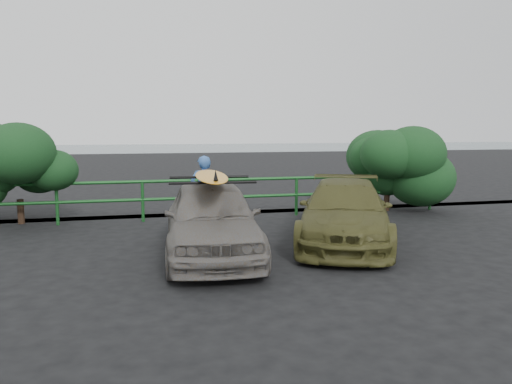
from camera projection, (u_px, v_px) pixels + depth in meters
ground at (213, 276)px, 7.83m from camera, size 80.00×80.00×0.00m
ocean at (146, 146)px, 65.73m from camera, size 200.00×200.00×0.00m
guardrail at (183, 200)px, 12.59m from camera, size 14.00×0.08×1.04m
shrub_right at (358, 166)px, 14.13m from camera, size 3.20×2.40×2.49m
sedan at (212, 219)px, 8.94m from camera, size 1.94×4.16×1.38m
olive_vehicle at (345, 213)px, 10.02m from camera, size 3.34×4.67×1.25m
man at (204, 192)px, 11.53m from camera, size 0.67×0.49×1.69m
roof_rack at (211, 180)px, 8.85m from camera, size 1.55×1.14×0.05m
surfboard at (211, 176)px, 8.84m from camera, size 0.76×2.70×0.08m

